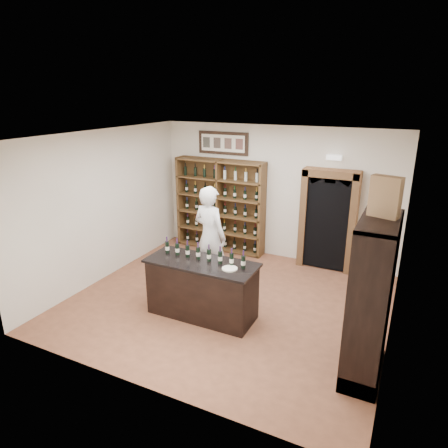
{
  "coord_description": "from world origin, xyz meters",
  "views": [
    {
      "loc": [
        2.79,
        -5.89,
        3.67
      ],
      "look_at": [
        -0.22,
        0.3,
        1.39
      ],
      "focal_mm": 32.0,
      "sensor_mm": 36.0,
      "label": 1
    }
  ],
  "objects_px": {
    "wine_shelf": "(221,205)",
    "counter_bottle_0": "(167,247)",
    "shopkeeper": "(210,236)",
    "wine_crate": "(385,197)",
    "side_cabinet": "(370,323)",
    "tasting_counter": "(202,289)"
  },
  "relations": [
    {
      "from": "tasting_counter",
      "to": "shopkeeper",
      "type": "relative_size",
      "value": 0.94
    },
    {
      "from": "tasting_counter",
      "to": "counter_bottle_0",
      "type": "relative_size",
      "value": 6.27
    },
    {
      "from": "tasting_counter",
      "to": "shopkeeper",
      "type": "distance_m",
      "value": 1.33
    },
    {
      "from": "wine_crate",
      "to": "shopkeeper",
      "type": "bearing_deg",
      "value": 173.46
    },
    {
      "from": "shopkeeper",
      "to": "wine_crate",
      "type": "distance_m",
      "value": 3.71
    },
    {
      "from": "counter_bottle_0",
      "to": "shopkeeper",
      "type": "xyz_separation_m",
      "value": [
        0.28,
        1.07,
        -0.11
      ]
    },
    {
      "from": "counter_bottle_0",
      "to": "wine_crate",
      "type": "height_order",
      "value": "wine_crate"
    },
    {
      "from": "counter_bottle_0",
      "to": "wine_crate",
      "type": "relative_size",
      "value": 0.58
    },
    {
      "from": "counter_bottle_0",
      "to": "wine_shelf",
      "type": "bearing_deg",
      "value": 97.57
    },
    {
      "from": "tasting_counter",
      "to": "counter_bottle_0",
      "type": "distance_m",
      "value": 0.95
    },
    {
      "from": "counter_bottle_0",
      "to": "side_cabinet",
      "type": "relative_size",
      "value": 0.14
    },
    {
      "from": "side_cabinet",
      "to": "wine_crate",
      "type": "height_order",
      "value": "wine_crate"
    },
    {
      "from": "wine_shelf",
      "to": "side_cabinet",
      "type": "relative_size",
      "value": 1.0
    },
    {
      "from": "counter_bottle_0",
      "to": "side_cabinet",
      "type": "bearing_deg",
      "value": -6.21
    },
    {
      "from": "tasting_counter",
      "to": "counter_bottle_0",
      "type": "height_order",
      "value": "counter_bottle_0"
    },
    {
      "from": "tasting_counter",
      "to": "wine_shelf",
      "type": "bearing_deg",
      "value": 110.56
    },
    {
      "from": "side_cabinet",
      "to": "shopkeeper",
      "type": "relative_size",
      "value": 1.1
    },
    {
      "from": "side_cabinet",
      "to": "wine_crate",
      "type": "xyz_separation_m",
      "value": [
        -0.03,
        0.12,
        1.7
      ]
    },
    {
      "from": "wine_shelf",
      "to": "counter_bottle_0",
      "type": "xyz_separation_m",
      "value": [
        0.38,
        -2.86,
        0.01
      ]
    },
    {
      "from": "wine_shelf",
      "to": "wine_crate",
      "type": "relative_size",
      "value": 4.29
    },
    {
      "from": "tasting_counter",
      "to": "wine_crate",
      "type": "height_order",
      "value": "wine_crate"
    },
    {
      "from": "wine_shelf",
      "to": "side_cabinet",
      "type": "height_order",
      "value": "same"
    }
  ]
}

